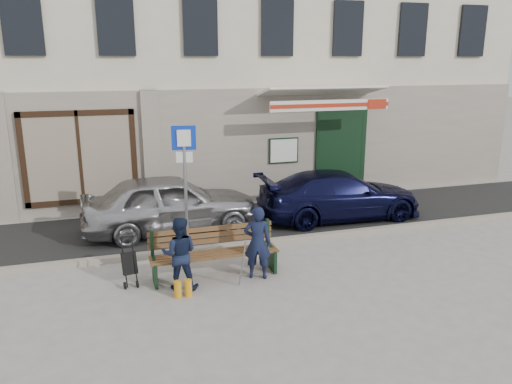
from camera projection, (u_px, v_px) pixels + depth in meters
name	position (u px, v px, depth m)	size (l,w,h in m)	color
ground	(257.00, 276.00, 9.45)	(80.00, 80.00, 0.00)	#9E9991
asphalt_lane	(220.00, 225.00, 12.31)	(60.00, 3.20, 0.01)	#282828
curb	(237.00, 245.00, 10.82)	(60.00, 0.18, 0.12)	#9E9384
building	(180.00, 27.00, 15.98)	(20.00, 8.27, 10.00)	beige
car_silver	(170.00, 203.00, 11.73)	(1.64, 4.07, 1.39)	#A7A7AB
car_navy	(339.00, 195.00, 12.75)	(1.72, 4.22, 1.22)	black
parking_sign	(185.00, 169.00, 10.25)	(0.49, 0.12, 2.68)	gray
bench	(212.00, 254.00, 9.31)	(2.40, 1.17, 0.98)	brown
man	(257.00, 243.00, 9.20)	(0.51, 0.33, 1.39)	#121833
woman	(179.00, 254.00, 8.77)	(0.64, 0.50, 1.33)	#141D37
stroller	(129.00, 264.00, 9.00)	(0.29, 0.39, 0.88)	black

